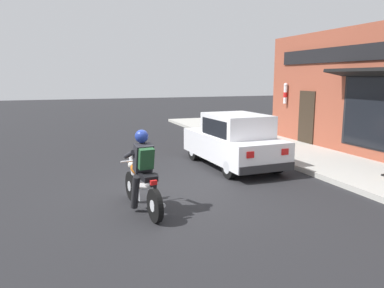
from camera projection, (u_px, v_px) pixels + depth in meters
ground_plane at (184, 198)px, 8.19m from camera, size 80.00×80.00×0.00m
sidewalk_curb at (297, 153)px, 12.67m from camera, size 2.60×22.00×0.14m
storefront_building at (376, 94)px, 11.29m from camera, size 1.25×10.62×4.20m
motorcycle_with_rider at (142, 177)px, 7.30m from camera, size 0.61×2.02×1.62m
car_hatchback at (233, 141)px, 10.92m from camera, size 1.78×3.84×1.57m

